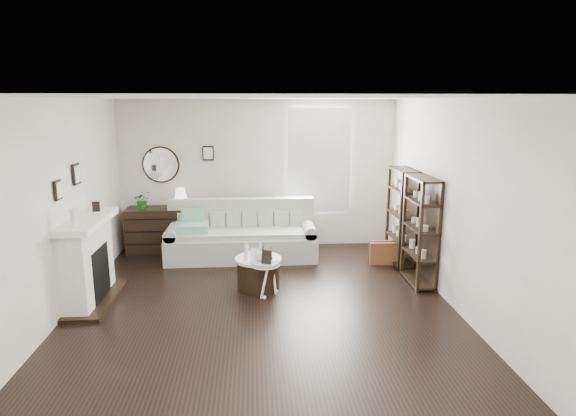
{
  "coord_description": "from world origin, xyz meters",
  "views": [
    {
      "loc": [
        -0.09,
        -5.99,
        2.65
      ],
      "look_at": [
        0.4,
        0.8,
        1.14
      ],
      "focal_mm": 30.0,
      "sensor_mm": 36.0,
      "label": 1
    }
  ],
  "objects": [
    {
      "name": "flask_ped",
      "position": [
        -0.02,
        0.36,
        0.63
      ],
      "size": [
        0.14,
        0.14,
        0.27
      ],
      "primitive_type": null,
      "color": "silver",
      "rests_on": "pedestal_table"
    },
    {
      "name": "eiffel_drum",
      "position": [
        0.03,
        0.65,
        0.57
      ],
      "size": [
        0.15,
        0.15,
        0.21
      ],
      "primitive_type": null,
      "rotation": [
        0.0,
        0.0,
        0.26
      ],
      "color": "black",
      "rests_on": "drum_table"
    },
    {
      "name": "potted_plant",
      "position": [
        -2.04,
        2.42,
        0.97
      ],
      "size": [
        0.36,
        0.34,
        0.32
      ],
      "primitive_type": "imported",
      "rotation": [
        0.0,
        0.0,
        0.38
      ],
      "color": "#195A1A",
      "rests_on": "dresser"
    },
    {
      "name": "eiffel_ped",
      "position": [
        0.13,
        0.37,
        0.58
      ],
      "size": [
        0.12,
        0.12,
        0.17
      ],
      "primitive_type": null,
      "rotation": [
        0.0,
        0.0,
        -0.16
      ],
      "color": "black",
      "rests_on": "pedestal_table"
    },
    {
      "name": "bottle_drum",
      "position": [
        -0.21,
        0.52,
        0.6
      ],
      "size": [
        0.06,
        0.06,
        0.27
      ],
      "primitive_type": "cylinder",
      "color": "silver",
      "rests_on": "drum_table"
    },
    {
      "name": "shelf_unit_near",
      "position": [
        2.33,
        0.65,
        0.8
      ],
      "size": [
        0.3,
        0.8,
        1.6
      ],
      "color": "black",
      "rests_on": "ground"
    },
    {
      "name": "card_frame_drum",
      "position": [
        -0.09,
        0.43,
        0.56
      ],
      "size": [
        0.15,
        0.09,
        0.19
      ],
      "primitive_type": "cube",
      "rotation": [
        -0.21,
        0.0,
        -0.26
      ],
      "color": "white",
      "rests_on": "drum_table"
    },
    {
      "name": "card_frame_ped",
      "position": [
        0.07,
        0.24,
        0.59
      ],
      "size": [
        0.15,
        0.1,
        0.19
      ],
      "primitive_type": "cube",
      "rotation": [
        -0.21,
        0.0,
        -0.34
      ],
      "color": "black",
      "rests_on": "pedestal_table"
    },
    {
      "name": "shelf_unit_far",
      "position": [
        2.33,
        1.55,
        0.8
      ],
      "size": [
        0.3,
        0.8,
        1.6
      ],
      "color": "black",
      "rests_on": "ground"
    },
    {
      "name": "fireplace",
      "position": [
        -2.32,
        0.3,
        0.54
      ],
      "size": [
        0.5,
        1.4,
        1.84
      ],
      "color": "white",
      "rests_on": "ground"
    },
    {
      "name": "table_lamp",
      "position": [
        -1.39,
        2.47,
        0.99
      ],
      "size": [
        0.25,
        0.25,
        0.35
      ],
      "primitive_type": null,
      "rotation": [
        0.0,
        0.0,
        -0.13
      ],
      "color": "white",
      "rests_on": "dresser"
    },
    {
      "name": "pedestal_table",
      "position": [
        0.05,
        0.34,
        0.45
      ],
      "size": [
        0.41,
        0.41,
        0.5
      ],
      "rotation": [
        0.0,
        0.0,
        -0.12
      ],
      "color": "silver",
      "rests_on": "ground"
    },
    {
      "name": "sofa",
      "position": [
        -0.31,
        2.08,
        0.33
      ],
      "size": [
        2.55,
        0.88,
        0.99
      ],
      "color": "#A0A997",
      "rests_on": "ground"
    },
    {
      "name": "room",
      "position": [
        0.73,
        2.7,
        1.6
      ],
      "size": [
        5.5,
        5.5,
        5.5
      ],
      "color": "black",
      "rests_on": "ground"
    },
    {
      "name": "drum_table",
      "position": [
        -0.05,
        0.6,
        0.23
      ],
      "size": [
        0.67,
        0.67,
        0.46
      ],
      "rotation": [
        0.0,
        0.0,
        -0.11
      ],
      "color": "black",
      "rests_on": "ground"
    },
    {
      "name": "quilt",
      "position": [
        -1.15,
        1.95,
        0.58
      ],
      "size": [
        0.57,
        0.47,
        0.14
      ],
      "primitive_type": "cube",
      "rotation": [
        0.0,
        0.0,
        0.04
      ],
      "color": "#2A9A74",
      "rests_on": "sofa"
    },
    {
      "name": "suitcase",
      "position": [
        2.1,
        1.55,
        0.19
      ],
      "size": [
        0.58,
        0.23,
        0.38
      ],
      "primitive_type": "cube",
      "rotation": [
        0.0,
        0.0,
        -0.08
      ],
      "color": "brown",
      "rests_on": "ground"
    },
    {
      "name": "dresser",
      "position": [
        -1.74,
        2.47,
        0.41
      ],
      "size": [
        1.22,
        0.52,
        0.81
      ],
      "color": "black",
      "rests_on": "ground"
    }
  ]
}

